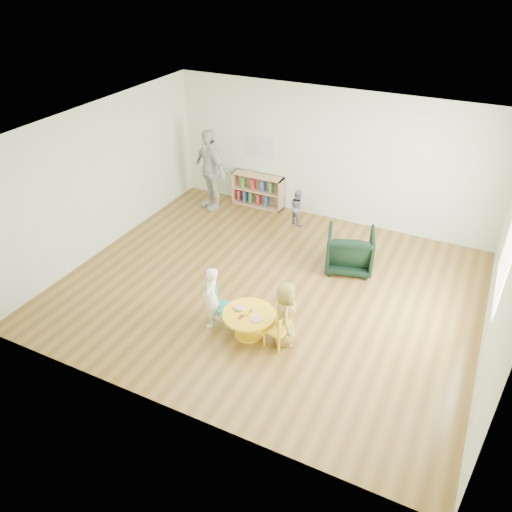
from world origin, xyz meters
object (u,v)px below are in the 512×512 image
at_px(activity_table, 249,320).
at_px(child_right, 285,314).
at_px(kid_chair_left, 220,306).
at_px(adult_caretaker, 210,170).
at_px(armchair, 350,250).
at_px(kid_chair_right, 279,329).
at_px(bookshelf, 258,190).
at_px(child_left, 211,297).
at_px(toddler, 297,207).

height_order(activity_table, child_right, child_right).
height_order(kid_chair_left, adult_caretaker, adult_caretaker).
bearing_deg(armchair, kid_chair_right, 67.40).
height_order(armchair, child_right, child_right).
relative_size(bookshelf, child_left, 1.15).
distance_m(bookshelf, child_left, 4.32).
bearing_deg(adult_caretaker, activity_table, -25.82).
bearing_deg(kid_chair_right, kid_chair_left, 94.96).
bearing_deg(kid_chair_left, child_right, 79.67).
xyz_separation_m(bookshelf, toddler, (1.15, -0.44, 0.02)).
relative_size(kid_chair_right, adult_caretaker, 0.34).
xyz_separation_m(child_left, toddler, (-0.06, 3.70, -0.13)).
distance_m(activity_table, kid_chair_right, 0.52).
xyz_separation_m(child_left, adult_caretaker, (-2.12, 3.59, 0.39)).
distance_m(child_right, adult_caretaker, 4.83).
distance_m(kid_chair_left, adult_caretaker, 4.16).
bearing_deg(kid_chair_left, child_left, -48.62).
bearing_deg(activity_table, child_right, 7.62).
bearing_deg(toddler, child_left, 117.66).
xyz_separation_m(armchair, child_right, (-0.25, -2.40, 0.15)).
xyz_separation_m(kid_chair_left, child_right, (1.12, -0.00, 0.22)).
bearing_deg(bookshelf, kid_chair_right, -60.20).
xyz_separation_m(kid_chair_right, child_right, (0.04, 0.11, 0.21)).
bearing_deg(child_right, kid_chair_left, 67.97).
height_order(kid_chair_right, armchair, armchair).
distance_m(bookshelf, toddler, 1.23).
relative_size(child_right, toddler, 1.38).
height_order(kid_chair_right, child_left, child_left).
bearing_deg(toddler, kid_chair_right, 134.93).
bearing_deg(adult_caretaker, kid_chair_left, -31.25).
relative_size(activity_table, toddler, 1.05).
relative_size(kid_chair_left, child_right, 0.55).
bearing_deg(kid_chair_left, bookshelf, -172.29).
height_order(activity_table, adult_caretaker, adult_caretaker).
relative_size(kid_chair_left, bookshelf, 0.49).
relative_size(activity_table, adult_caretaker, 0.45).
height_order(bookshelf, child_right, child_right).
bearing_deg(toddler, armchair, 168.39).
relative_size(child_left, adult_caretaker, 0.57).
xyz_separation_m(activity_table, bookshelf, (-1.85, 4.11, 0.08)).
height_order(activity_table, kid_chair_right, kid_chair_right).
distance_m(armchair, toddler, 1.93).
bearing_deg(adult_caretaker, armchair, 9.53).
bearing_deg(bookshelf, activity_table, -65.73).
relative_size(activity_table, armchair, 0.95).
xyz_separation_m(activity_table, child_right, (0.56, 0.08, 0.25)).
bearing_deg(child_left, child_right, 84.39).
height_order(kid_chair_left, kid_chair_right, kid_chair_right).
relative_size(armchair, child_left, 0.82).
bearing_deg(armchair, bookshelf, -47.41).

